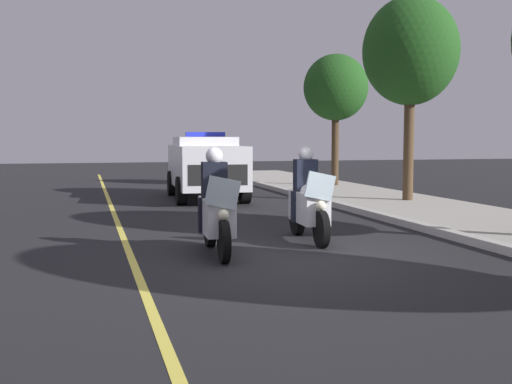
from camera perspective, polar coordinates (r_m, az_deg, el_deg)
name	(u,v)px	position (r m, az deg, el deg)	size (l,w,h in m)	color
ground_plane	(285,259)	(9.81, 2.66, -6.08)	(80.00, 80.00, 0.00)	black
curb_strip	(487,244)	(11.41, 20.19, -4.44)	(48.00, 0.24, 0.15)	#B7B5AD
lane_stripe_center	(135,267)	(9.37, -10.91, -6.66)	(48.00, 0.12, 0.01)	#E0D14C
police_motorcycle_lead_left	(216,211)	(10.14, -3.62, -1.72)	(2.14, 0.60, 1.72)	black
police_motorcycle_lead_right	(308,203)	(11.46, 4.76, -0.97)	(2.14, 0.60, 1.72)	black
police_suv	(206,164)	(19.31, -4.58, 2.51)	(4.99, 2.28, 2.05)	silver
tree_far_back	(411,52)	(18.68, 13.81, 12.20)	(2.70, 2.70, 5.74)	#4C3823
tree_behind_suv	(336,88)	(24.00, 7.23, 9.30)	(2.41, 2.41, 4.89)	#42301E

